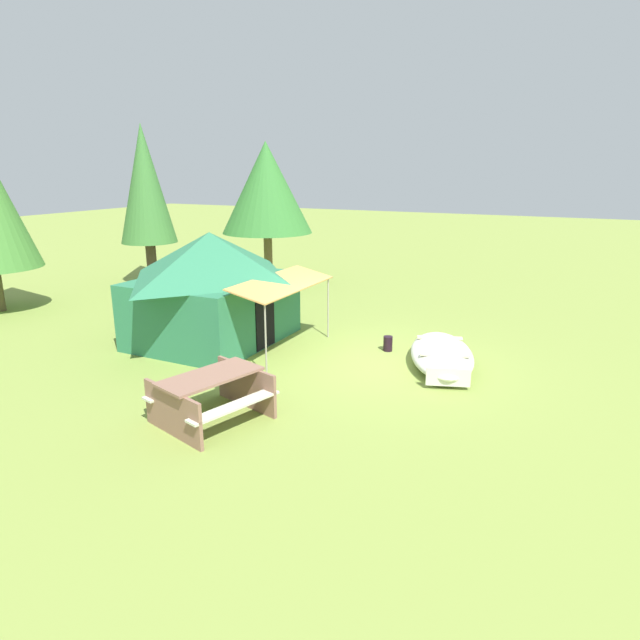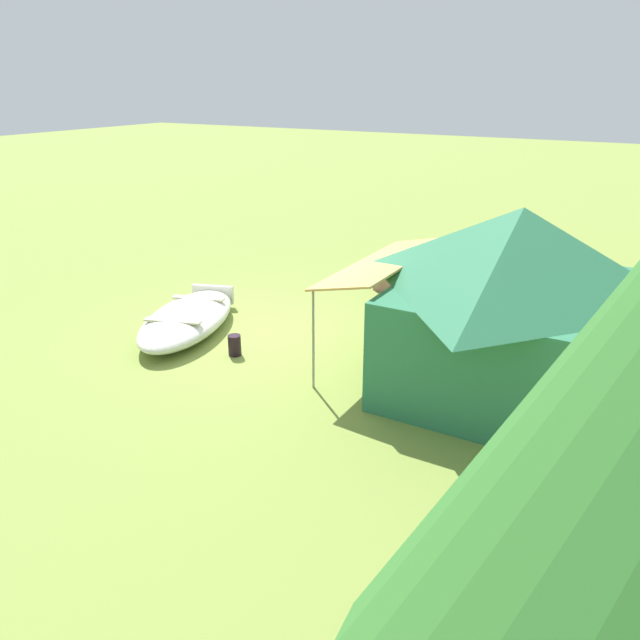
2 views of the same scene
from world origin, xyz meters
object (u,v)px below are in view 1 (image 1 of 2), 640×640
Objects in this scene: pine_tree_back_right at (145,185)px; canvas_cabin_tent at (212,286)px; cooler_box at (267,326)px; fuel_can at (388,344)px; pine_tree_far_center at (266,188)px; picnic_table at (211,393)px; beached_rowboat at (442,354)px.

canvas_cabin_tent is at bearing -126.82° from pine_tree_back_right.
cooler_box is at bearing -117.20° from pine_tree_back_right.
pine_tree_far_center is at bearing 50.45° from fuel_can.
picnic_table is at bearing -143.95° from canvas_cabin_tent.
beached_rowboat is 9.23× the size of fuel_can.
beached_rowboat is 5.04m from picnic_table.
picnic_table is 5.92× the size of fuel_can.
picnic_table reaches higher than cooler_box.
fuel_can is 0.07× the size of pine_tree_far_center.
cooler_box is at bearing -41.02° from canvas_cabin_tent.
fuel_can is at bearing -17.28° from picnic_table.
fuel_can is (4.61, -1.43, -0.32)m from picnic_table.
pine_tree_back_right is at bearing 112.80° from pine_tree_far_center.
beached_rowboat reaches higher than cooler_box.
picnic_table is at bearing 146.84° from beached_rowboat.
fuel_can is 8.74m from pine_tree_far_center.
pine_tree_back_right is at bearing 62.80° from cooler_box.
cooler_box is (0.33, 4.46, -0.04)m from beached_rowboat.
pine_tree_far_center is at bearing 30.85° from cooler_box.
pine_tree_back_right reaches higher than beached_rowboat.
fuel_can is 11.26m from pine_tree_back_right.
pine_tree_back_right reaches higher than pine_tree_far_center.
picnic_table is (-4.22, 2.76, 0.25)m from beached_rowboat.
canvas_cabin_tent is at bearing -160.07° from pine_tree_far_center.
beached_rowboat reaches higher than fuel_can.
cooler_box is (1.00, -0.87, -1.15)m from canvas_cabin_tent.
picnic_table is at bearing -159.40° from cooler_box.
beached_rowboat is 12.57m from pine_tree_back_right.
pine_tree_back_right is at bearing 46.98° from picnic_table.
canvas_cabin_tent is 0.73× the size of pine_tree_back_right.
fuel_can is at bearing 73.39° from beached_rowboat.
pine_tree_back_right is 1.12× the size of pine_tree_far_center.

